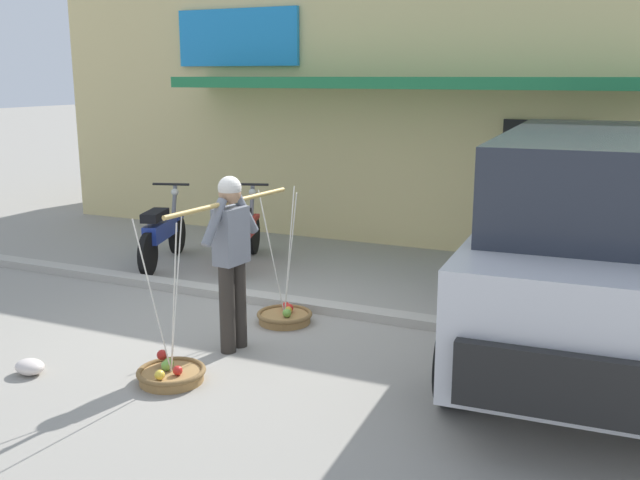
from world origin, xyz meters
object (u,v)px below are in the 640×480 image
Objects in this scene: motorcycle_nearest_shop at (162,233)px; fruit_vendor at (231,251)px; plastic_litter_bag at (30,367)px; parked_truck at (597,239)px; fruit_basket_right_side at (285,316)px; motorcycle_second_in_row at (244,233)px; fruit_basket_left_side at (171,373)px.

fruit_vendor is at bearing -42.08° from motorcycle_nearest_shop.
parked_truck is at bearing 30.04° from plastic_litter_bag.
parked_truck is at bearing 22.43° from fruit_vendor.
parked_truck is (3.14, 1.30, 0.15)m from fruit_vendor.
fruit_vendor is at bearing -95.99° from fruit_basket_right_side.
fruit_vendor is 1.22× the size of fruit_basket_right_side.
fruit_basket_right_side is at bearing -172.40° from parked_truck.
plastic_litter_bag is at bearing -87.01° from motorcycle_second_in_row.
plastic_litter_bag is at bearing -149.96° from parked_truck.
fruit_basket_left_side is (-0.10, -0.89, -0.90)m from fruit_vendor.
fruit_basket_right_side is 3.25m from parked_truck.
motorcycle_nearest_shop is 3.86m from plastic_litter_bag.
plastic_litter_bag is at bearing -123.19° from fruit_basket_right_side.
fruit_basket_right_side reaches higher than motorcycle_second_in_row.
plastic_litter_bag is at bearing -135.94° from fruit_vendor.
fruit_basket_left_side reaches higher than motorcycle_nearest_shop.
plastic_litter_bag is (-1.42, -2.18, -0.01)m from fruit_basket_right_side.
parked_truck is 5.27m from plastic_litter_bag.
fruit_basket_left_side is 3.99m from motorcycle_second_in_row.
fruit_basket_right_side is at bearing 84.01° from fruit_vendor.
parked_truck is at bearing 34.02° from fruit_basket_left_side.
fruit_vendor is at bearing -61.18° from motorcycle_second_in_row.
fruit_basket_right_side reaches higher than motorcycle_nearest_shop.
fruit_vendor reaches higher than plastic_litter_bag.
fruit_basket_left_side is 4.04m from parked_truck.
fruit_basket_left_side is 4.10m from motorcycle_nearest_shop.
motorcycle_nearest_shop is 1.00× the size of motorcycle_second_in_row.
fruit_basket_right_side is 2.55m from motorcycle_second_in_row.
fruit_vendor is 3.25m from motorcycle_second_in_row.
plastic_litter_bag is (-4.47, -2.58, -1.06)m from parked_truck.
motorcycle_second_in_row is at bearing 162.10° from parked_truck.
fruit_vendor is 6.35× the size of plastic_litter_bag.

